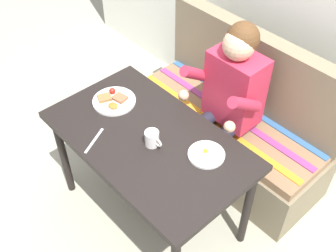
{
  "coord_description": "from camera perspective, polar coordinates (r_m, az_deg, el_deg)",
  "views": [
    {
      "loc": [
        1.27,
        -1.01,
        2.4
      ],
      "look_at": [
        0.0,
        0.15,
        0.72
      ],
      "focal_mm": 44.59,
      "sensor_mm": 36.0,
      "label": 1
    }
  ],
  "objects": [
    {
      "name": "table",
      "position": [
        2.39,
        -2.65,
        -2.93
      ],
      "size": [
        1.2,
        0.7,
        0.73
      ],
      "color": "black",
      "rests_on": "ground"
    },
    {
      "name": "knife",
      "position": [
        2.35,
        -10.06,
        -1.98
      ],
      "size": [
        0.1,
        0.19,
        0.0
      ],
      "primitive_type": "cube",
      "rotation": [
        0.0,
        0.0,
        0.46
      ],
      "color": "silver",
      "rests_on": "table"
    },
    {
      "name": "couch",
      "position": [
        3.01,
        8.66,
        0.19
      ],
      "size": [
        1.44,
        0.56,
        1.0
      ],
      "color": "#7A6E55",
      "rests_on": "ground"
    },
    {
      "name": "plate_eggs",
      "position": [
        2.24,
        5.26,
        -3.88
      ],
      "size": [
        0.2,
        0.2,
        0.04
      ],
      "color": "white",
      "rests_on": "table"
    },
    {
      "name": "plate_breakfast",
      "position": [
        2.57,
        -7.42,
        3.5
      ],
      "size": [
        0.26,
        0.26,
        0.05
      ],
      "color": "white",
      "rests_on": "table"
    },
    {
      "name": "ground_plane",
      "position": [
        2.9,
        -2.23,
        -11.65
      ],
      "size": [
        8.0,
        8.0,
        0.0
      ],
      "primitive_type": "plane",
      "color": "#A2A18B"
    },
    {
      "name": "person",
      "position": [
        2.61,
        8.07,
        4.2
      ],
      "size": [
        0.45,
        0.61,
        1.21
      ],
      "color": "#BF2A44",
      "rests_on": "ground"
    },
    {
      "name": "coffee_mug",
      "position": [
        2.26,
        -2.17,
        -1.68
      ],
      "size": [
        0.12,
        0.08,
        0.09
      ],
      "color": "white",
      "rests_on": "table"
    }
  ]
}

